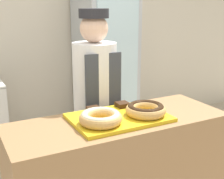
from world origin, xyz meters
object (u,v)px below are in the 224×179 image
object	(u,v)px
brownie_back_right	(122,105)
baker_person	(96,107)
serving_tray	(119,118)
donut_light_glaze	(101,117)
brownie_back_left	(94,109)
beverage_fridge	(105,65)
donut_chocolate_glaze	(146,109)

from	to	relation	value
brownie_back_right	baker_person	bearing A→B (deg)	98.31
serving_tray	brownie_back_right	distance (m)	0.19
serving_tray	donut_light_glaze	distance (m)	0.19
donut_light_glaze	brownie_back_right	size ratio (longest dim) A/B	3.13
baker_person	brownie_back_left	bearing A→B (deg)	-116.05
brownie_back_left	brownie_back_right	world-z (taller)	same
donut_light_glaze	brownie_back_left	bearing A→B (deg)	76.42
beverage_fridge	donut_chocolate_glaze	bearing A→B (deg)	-108.27
brownie_back_left	donut_chocolate_glaze	bearing A→B (deg)	-38.37
brownie_back_left	beverage_fridge	size ratio (longest dim) A/B	0.05
baker_person	brownie_back_right	bearing A→B (deg)	-81.69
donut_light_glaze	donut_chocolate_glaze	size ratio (longest dim) A/B	1.00
donut_light_glaze	brownie_back_right	distance (m)	0.36
brownie_back_right	baker_person	size ratio (longest dim) A/B	0.05
donut_light_glaze	beverage_fridge	distance (m)	2.03
serving_tray	brownie_back_left	size ratio (longest dim) A/B	7.33
donut_light_glaze	baker_person	size ratio (longest dim) A/B	0.16
brownie_back_left	baker_person	distance (m)	0.41
serving_tray	donut_light_glaze	size ratio (longest dim) A/B	2.34
donut_chocolate_glaze	baker_person	world-z (taller)	baker_person
donut_chocolate_glaze	beverage_fridge	world-z (taller)	beverage_fridge
brownie_back_right	baker_person	world-z (taller)	baker_person
brownie_back_left	beverage_fridge	bearing A→B (deg)	61.11
serving_tray	baker_person	xyz separation A→B (m)	(0.06, 0.51, -0.09)
donut_light_glaze	brownie_back_left	world-z (taller)	donut_light_glaze
serving_tray	baker_person	world-z (taller)	baker_person
serving_tray	beverage_fridge	size ratio (longest dim) A/B	0.33
donut_light_glaze	beverage_fridge	xyz separation A→B (m)	(0.93, 1.80, -0.08)
brownie_back_right	beverage_fridge	world-z (taller)	beverage_fridge
brownie_back_right	donut_light_glaze	bearing A→B (deg)	-141.63
donut_light_glaze	brownie_back_left	distance (m)	0.23
donut_light_glaze	brownie_back_right	world-z (taller)	donut_light_glaze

